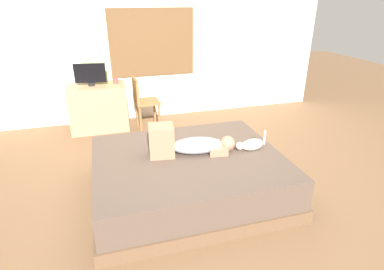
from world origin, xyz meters
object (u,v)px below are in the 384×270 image
at_px(bed, 188,175).
at_px(chair_by_desk, 143,99).
at_px(desk, 98,107).
at_px(person_lying, 188,144).
at_px(tv_monitor, 90,74).
at_px(cat, 251,145).
at_px(cup, 116,81).

relative_size(bed, chair_by_desk, 2.37).
height_order(desk, chair_by_desk, chair_by_desk).
distance_m(bed, chair_by_desk, 2.06).
distance_m(bed, person_lying, 0.36).
xyz_separation_m(bed, desk, (-0.90, 2.23, 0.14)).
bearing_deg(bed, tv_monitor, 113.38).
bearing_deg(person_lying, cat, -10.33).
xyz_separation_m(bed, cup, (-0.59, 2.26, 0.55)).
height_order(bed, desk, desk).
distance_m(bed, desk, 2.41).
distance_m(person_lying, cup, 2.28).
height_order(person_lying, desk, person_lying).
bearing_deg(tv_monitor, chair_by_desk, -15.06).
bearing_deg(chair_by_desk, cup, 149.11).
xyz_separation_m(person_lying, desk, (-0.92, 2.16, -0.21)).
bearing_deg(chair_by_desk, bed, -84.29).
relative_size(bed, person_lying, 2.16).
bearing_deg(cup, person_lying, -74.53).
relative_size(person_lying, cup, 10.96).
bearing_deg(cat, desk, 125.08).
bearing_deg(tv_monitor, bed, -66.62).
distance_m(cat, chair_by_desk, 2.27).
relative_size(cat, desk, 0.40).
bearing_deg(cat, bed, 175.59).
height_order(desk, cup, cup).
distance_m(desk, chair_by_desk, 0.74).
xyz_separation_m(cat, desk, (-1.61, 2.29, -0.17)).
height_order(tv_monitor, chair_by_desk, tv_monitor).
bearing_deg(desk, cat, -54.92).
distance_m(tv_monitor, cup, 0.40).
xyz_separation_m(person_lying, chair_by_desk, (-0.22, 1.96, -0.08)).
height_order(bed, cup, cup).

